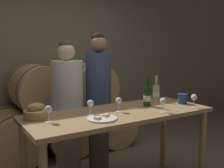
# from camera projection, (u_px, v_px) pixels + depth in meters

# --- Properties ---
(stone_wall_back) EXTENTS (10.00, 0.12, 3.20)m
(stone_wall_back) POSITION_uv_depth(u_px,v_px,m) (48.00, 42.00, 4.13)
(stone_wall_back) COLOR #7F705B
(stone_wall_back) RESTS_ON ground_plane
(barrel_stack) EXTENTS (2.12, 0.88, 1.29)m
(barrel_stack) POSITION_uv_depth(u_px,v_px,m) (63.00, 112.00, 3.80)
(barrel_stack) COLOR tan
(barrel_stack) RESTS_ON ground_plane
(tasting_table) EXTENTS (1.81, 0.71, 0.90)m
(tasting_table) POSITION_uv_depth(u_px,v_px,m) (120.00, 123.00, 2.52)
(tasting_table) COLOR #99754C
(tasting_table) RESTS_ON ground_plane
(person_left) EXTENTS (0.35, 0.35, 1.59)m
(person_left) POSITION_uv_depth(u_px,v_px,m) (68.00, 111.00, 2.92)
(person_left) COLOR #756651
(person_left) RESTS_ON ground_plane
(person_right) EXTENTS (0.30, 0.30, 1.68)m
(person_right) POSITION_uv_depth(u_px,v_px,m) (99.00, 101.00, 3.12)
(person_right) COLOR #4C4238
(person_right) RESTS_ON ground_plane
(wine_bottle_red) EXTENTS (0.08, 0.08, 0.30)m
(wine_bottle_red) POSITION_uv_depth(u_px,v_px,m) (147.00, 96.00, 2.74)
(wine_bottle_red) COLOR #193819
(wine_bottle_red) RESTS_ON tasting_table
(wine_bottle_white) EXTENTS (0.08, 0.08, 0.29)m
(wine_bottle_white) POSITION_uv_depth(u_px,v_px,m) (156.00, 93.00, 2.99)
(wine_bottle_white) COLOR #ADBC7F
(wine_bottle_white) RESTS_ON tasting_table
(blue_crock) EXTENTS (0.11, 0.11, 0.11)m
(blue_crock) POSITION_uv_depth(u_px,v_px,m) (182.00, 98.00, 2.86)
(blue_crock) COLOR navy
(blue_crock) RESTS_ON tasting_table
(bread_basket) EXTENTS (0.21, 0.21, 0.14)m
(bread_basket) POSITION_uv_depth(u_px,v_px,m) (36.00, 112.00, 2.25)
(bread_basket) COLOR tan
(bread_basket) RESTS_ON tasting_table
(cheese_plate) EXTENTS (0.26, 0.26, 0.04)m
(cheese_plate) POSITION_uv_depth(u_px,v_px,m) (102.00, 118.00, 2.22)
(cheese_plate) COLOR white
(cheese_plate) RESTS_ON tasting_table
(wine_glass_far_left) EXTENTS (0.06, 0.06, 0.14)m
(wine_glass_far_left) POSITION_uv_depth(u_px,v_px,m) (48.00, 110.00, 2.12)
(wine_glass_far_left) COLOR white
(wine_glass_far_left) RESTS_ON tasting_table
(wine_glass_left) EXTENTS (0.06, 0.06, 0.14)m
(wine_glass_left) POSITION_uv_depth(u_px,v_px,m) (90.00, 104.00, 2.35)
(wine_glass_left) COLOR white
(wine_glass_left) RESTS_ON tasting_table
(wine_glass_center) EXTENTS (0.06, 0.06, 0.14)m
(wine_glass_center) POSITION_uv_depth(u_px,v_px,m) (119.00, 101.00, 2.47)
(wine_glass_center) COLOR white
(wine_glass_center) RESTS_ON tasting_table
(wine_glass_right) EXTENTS (0.06, 0.06, 0.14)m
(wine_glass_right) POSITION_uv_depth(u_px,v_px,m) (163.00, 102.00, 2.45)
(wine_glass_right) COLOR white
(wine_glass_right) RESTS_ON tasting_table
(wine_glass_far_right) EXTENTS (0.06, 0.06, 0.14)m
(wine_glass_far_right) POSITION_uv_depth(u_px,v_px,m) (194.00, 98.00, 2.65)
(wine_glass_far_right) COLOR white
(wine_glass_far_right) RESTS_ON tasting_table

